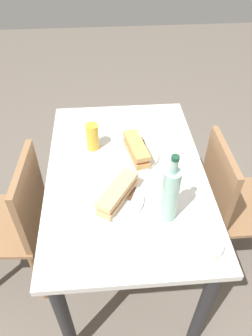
{
  "coord_description": "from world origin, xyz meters",
  "views": [
    {
      "loc": [
        1.07,
        -0.08,
        1.79
      ],
      "look_at": [
        0.0,
        0.0,
        0.78
      ],
      "focal_mm": 33.93,
      "sensor_mm": 36.0,
      "label": 1
    }
  ],
  "objects_px": {
    "chair_near": "(16,219)",
    "knife_near": "(146,150)",
    "water_bottle": "(170,194)",
    "olive_bowl": "(209,247)",
    "dining_table": "(126,189)",
    "knife_far": "(129,200)",
    "beer_glass": "(92,137)",
    "plate_near": "(136,155)",
    "baguette_sandwich_far": "(118,193)",
    "plate_far": "(118,200)",
    "chair_far": "(230,201)",
    "baguette_sandwich_near": "(136,149)"
  },
  "relations": [
    {
      "from": "dining_table",
      "to": "beer_glass",
      "type": "bearing_deg",
      "value": -140.44
    },
    {
      "from": "chair_far",
      "to": "plate_far",
      "type": "bearing_deg",
      "value": -73.78
    },
    {
      "from": "chair_near",
      "to": "beer_glass",
      "type": "bearing_deg",
      "value": 117.35
    },
    {
      "from": "plate_far",
      "to": "water_bottle",
      "type": "xyz_separation_m",
      "value": [
        0.1,
        0.2,
        0.13
      ]
    },
    {
      "from": "plate_far",
      "to": "knife_far",
      "type": "relative_size",
      "value": 1.33
    },
    {
      "from": "dining_table",
      "to": "olive_bowl",
      "type": "bearing_deg",
      "value": 31.8
    },
    {
      "from": "beer_glass",
      "to": "olive_bowl",
      "type": "distance_m",
      "value": 0.76
    },
    {
      "from": "water_bottle",
      "to": "olive_bowl",
      "type": "height_order",
      "value": "water_bottle"
    },
    {
      "from": "plate_far",
      "to": "water_bottle",
      "type": "distance_m",
      "value": 0.25
    },
    {
      "from": "dining_table",
      "to": "knife_far",
      "type": "xyz_separation_m",
      "value": [
        0.2,
        -0.0,
        0.15
      ]
    },
    {
      "from": "chair_near",
      "to": "plate_near",
      "type": "height_order",
      "value": "chair_near"
    },
    {
      "from": "baguette_sandwich_near",
      "to": "water_bottle",
      "type": "bearing_deg",
      "value": 13.11
    },
    {
      "from": "chair_far",
      "to": "knife_far",
      "type": "xyz_separation_m",
      "value": [
        0.2,
        -0.57,
        0.29
      ]
    },
    {
      "from": "baguette_sandwich_far",
      "to": "beer_glass",
      "type": "height_order",
      "value": "beer_glass"
    },
    {
      "from": "knife_near",
      "to": "olive_bowl",
      "type": "xyz_separation_m",
      "value": [
        0.57,
        0.17,
        -0.0
      ]
    },
    {
      "from": "chair_far",
      "to": "water_bottle",
      "type": "height_order",
      "value": "water_bottle"
    },
    {
      "from": "chair_near",
      "to": "plate_far",
      "type": "bearing_deg",
      "value": 73.85
    },
    {
      "from": "plate_near",
      "to": "dining_table",
      "type": "bearing_deg",
      "value": -29.94
    },
    {
      "from": "knife_far",
      "to": "plate_near",
      "type": "bearing_deg",
      "value": 168.35
    },
    {
      "from": "knife_near",
      "to": "beer_glass",
      "type": "bearing_deg",
      "value": -103.21
    },
    {
      "from": "knife_near",
      "to": "knife_far",
      "type": "bearing_deg",
      "value": -19.02
    },
    {
      "from": "chair_near",
      "to": "baguette_sandwich_far",
      "type": "relative_size",
      "value": 3.6
    },
    {
      "from": "baguette_sandwich_near",
      "to": "plate_far",
      "type": "bearing_deg",
      "value": -21.05
    },
    {
      "from": "knife_near",
      "to": "chair_near",
      "type": "bearing_deg",
      "value": -77.18
    },
    {
      "from": "chair_near",
      "to": "baguette_sandwich_far",
      "type": "distance_m",
      "value": 0.62
    },
    {
      "from": "plate_near",
      "to": "knife_far",
      "type": "height_order",
      "value": "knife_far"
    },
    {
      "from": "knife_near",
      "to": "olive_bowl",
      "type": "relative_size",
      "value": 1.74
    },
    {
      "from": "knife_far",
      "to": "water_bottle",
      "type": "xyz_separation_m",
      "value": [
        0.08,
        0.15,
        0.12
      ]
    },
    {
      "from": "chair_far",
      "to": "chair_near",
      "type": "distance_m",
      "value": 1.13
    },
    {
      "from": "dining_table",
      "to": "chair_near",
      "type": "distance_m",
      "value": 0.58
    },
    {
      "from": "dining_table",
      "to": "chair_far",
      "type": "bearing_deg",
      "value": 89.94
    },
    {
      "from": "chair_far",
      "to": "baguette_sandwich_far",
      "type": "bearing_deg",
      "value": -73.78
    },
    {
      "from": "chair_far",
      "to": "knife_far",
      "type": "relative_size",
      "value": 5.07
    },
    {
      "from": "plate_near",
      "to": "knife_far",
      "type": "relative_size",
      "value": 1.33
    },
    {
      "from": "plate_near",
      "to": "water_bottle",
      "type": "bearing_deg",
      "value": 13.11
    },
    {
      "from": "dining_table",
      "to": "knife_near",
      "type": "xyz_separation_m",
      "value": [
        -0.12,
        0.11,
        0.15
      ]
    },
    {
      "from": "knife_far",
      "to": "olive_bowl",
      "type": "distance_m",
      "value": 0.37
    },
    {
      "from": "chair_near",
      "to": "water_bottle",
      "type": "distance_m",
      "value": 0.85
    },
    {
      "from": "chair_near",
      "to": "olive_bowl",
      "type": "distance_m",
      "value": 0.98
    },
    {
      "from": "beer_glass",
      "to": "chair_near",
      "type": "bearing_deg",
      "value": -62.65
    },
    {
      "from": "olive_bowl",
      "to": "dining_table",
      "type": "bearing_deg",
      "value": -148.2
    },
    {
      "from": "dining_table",
      "to": "plate_near",
      "type": "distance_m",
      "value": 0.18
    },
    {
      "from": "water_bottle",
      "to": "beer_glass",
      "type": "xyz_separation_m",
      "value": [
        -0.46,
        -0.3,
        -0.06
      ]
    },
    {
      "from": "plate_near",
      "to": "plate_far",
      "type": "height_order",
      "value": "same"
    },
    {
      "from": "baguette_sandwich_near",
      "to": "beer_glass",
      "type": "height_order",
      "value": "beer_glass"
    },
    {
      "from": "knife_near",
      "to": "olive_bowl",
      "type": "height_order",
      "value": "olive_bowl"
    },
    {
      "from": "chair_near",
      "to": "knife_near",
      "type": "height_order",
      "value": "chair_near"
    },
    {
      "from": "baguette_sandwich_far",
      "to": "water_bottle",
      "type": "height_order",
      "value": "water_bottle"
    },
    {
      "from": "chair_near",
      "to": "chair_far",
      "type": "bearing_deg",
      "value": 91.5
    },
    {
      "from": "water_bottle",
      "to": "beer_glass",
      "type": "height_order",
      "value": "water_bottle"
    }
  ]
}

